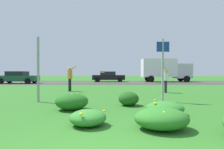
{
  "coord_description": "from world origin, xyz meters",
  "views": [
    {
      "loc": [
        0.16,
        -2.52,
        1.29
      ],
      "look_at": [
        0.11,
        8.59,
        1.18
      ],
      "focal_mm": 29.05,
      "sensor_mm": 36.0,
      "label": 1
    }
  ],
  "objects_px": {
    "sign_post_by_roadside": "(164,64)",
    "person_thrower_orange_shirt": "(71,77)",
    "box_truck_silver": "(166,69)",
    "sign_post_near_path": "(39,69)",
    "car_dark_green_leftmost": "(19,77)",
    "person_catcher_white_shirt": "(166,78)",
    "frisbee_orange": "(103,72)",
    "car_black_center_left": "(109,77)"
  },
  "relations": [
    {
      "from": "car_black_center_left",
      "to": "box_truck_silver",
      "type": "bearing_deg",
      "value": -0.0
    },
    {
      "from": "person_catcher_white_shirt",
      "to": "sign_post_near_path",
      "type": "bearing_deg",
      "value": -151.19
    },
    {
      "from": "person_thrower_orange_shirt",
      "to": "box_truck_silver",
      "type": "relative_size",
      "value": 0.27
    },
    {
      "from": "person_thrower_orange_shirt",
      "to": "frisbee_orange",
      "type": "bearing_deg",
      "value": -5.23
    },
    {
      "from": "person_thrower_orange_shirt",
      "to": "person_catcher_white_shirt",
      "type": "relative_size",
      "value": 1.02
    },
    {
      "from": "car_black_center_left",
      "to": "sign_post_by_roadside",
      "type": "bearing_deg",
      "value": -81.13
    },
    {
      "from": "person_catcher_white_shirt",
      "to": "frisbee_orange",
      "type": "height_order",
      "value": "person_catcher_white_shirt"
    },
    {
      "from": "sign_post_by_roadside",
      "to": "car_black_center_left",
      "type": "xyz_separation_m",
      "value": [
        -2.73,
        17.52,
        -0.94
      ]
    },
    {
      "from": "frisbee_orange",
      "to": "car_black_center_left",
      "type": "distance_m",
      "value": 13.2
    },
    {
      "from": "sign_post_by_roadside",
      "to": "box_truck_silver",
      "type": "distance_m",
      "value": 18.28
    },
    {
      "from": "sign_post_near_path",
      "to": "frisbee_orange",
      "type": "height_order",
      "value": "sign_post_near_path"
    },
    {
      "from": "sign_post_near_path",
      "to": "car_black_center_left",
      "type": "distance_m",
      "value": 17.78
    },
    {
      "from": "person_catcher_white_shirt",
      "to": "frisbee_orange",
      "type": "bearing_deg",
      "value": 170.81
    },
    {
      "from": "sign_post_near_path",
      "to": "frisbee_orange",
      "type": "relative_size",
      "value": 12.28
    },
    {
      "from": "car_black_center_left",
      "to": "person_thrower_orange_shirt",
      "type": "bearing_deg",
      "value": -100.65
    },
    {
      "from": "person_thrower_orange_shirt",
      "to": "car_black_center_left",
      "type": "height_order",
      "value": "person_thrower_orange_shirt"
    },
    {
      "from": "car_black_center_left",
      "to": "sign_post_near_path",
      "type": "bearing_deg",
      "value": -98.97
    },
    {
      "from": "car_dark_green_leftmost",
      "to": "sign_post_by_roadside",
      "type": "bearing_deg",
      "value": -45.17
    },
    {
      "from": "person_catcher_white_shirt",
      "to": "car_black_center_left",
      "type": "distance_m",
      "value": 14.41
    },
    {
      "from": "sign_post_near_path",
      "to": "person_thrower_orange_shirt",
      "type": "bearing_deg",
      "value": 85.89
    },
    {
      "from": "person_thrower_orange_shirt",
      "to": "frisbee_orange",
      "type": "relative_size",
      "value": 7.65
    },
    {
      "from": "person_thrower_orange_shirt",
      "to": "frisbee_orange",
      "type": "xyz_separation_m",
      "value": [
        2.28,
        -0.21,
        0.29
      ]
    },
    {
      "from": "sign_post_by_roadside",
      "to": "box_truck_silver",
      "type": "xyz_separation_m",
      "value": [
        5.21,
        17.52,
        0.12
      ]
    },
    {
      "from": "person_catcher_white_shirt",
      "to": "car_dark_green_leftmost",
      "type": "bearing_deg",
      "value": 146.09
    },
    {
      "from": "sign_post_by_roadside",
      "to": "car_dark_green_leftmost",
      "type": "xyz_separation_m",
      "value": [
        -13.45,
        13.53,
        -0.94
      ]
    },
    {
      "from": "sign_post_near_path",
      "to": "box_truck_silver",
      "type": "height_order",
      "value": "box_truck_silver"
    },
    {
      "from": "person_thrower_orange_shirt",
      "to": "sign_post_near_path",
      "type": "bearing_deg",
      "value": -94.11
    },
    {
      "from": "sign_post_near_path",
      "to": "car_dark_green_leftmost",
      "type": "distance_m",
      "value": 15.73
    },
    {
      "from": "person_catcher_white_shirt",
      "to": "car_black_center_left",
      "type": "height_order",
      "value": "person_catcher_white_shirt"
    },
    {
      "from": "person_catcher_white_shirt",
      "to": "car_black_center_left",
      "type": "xyz_separation_m",
      "value": [
        -3.95,
        13.85,
        -0.18
      ]
    },
    {
      "from": "person_thrower_orange_shirt",
      "to": "person_catcher_white_shirt",
      "type": "bearing_deg",
      "value": -7.78
    },
    {
      "from": "box_truck_silver",
      "to": "person_catcher_white_shirt",
      "type": "bearing_deg",
      "value": -106.07
    },
    {
      "from": "person_thrower_orange_shirt",
      "to": "car_dark_green_leftmost",
      "type": "bearing_deg",
      "value": 132.64
    },
    {
      "from": "box_truck_silver",
      "to": "frisbee_orange",
      "type": "bearing_deg",
      "value": -121.56
    },
    {
      "from": "frisbee_orange",
      "to": "box_truck_silver",
      "type": "xyz_separation_m",
      "value": [
        8.1,
        13.19,
        0.5
      ]
    },
    {
      "from": "person_thrower_orange_shirt",
      "to": "box_truck_silver",
      "type": "bearing_deg",
      "value": 51.34
    },
    {
      "from": "sign_post_by_roadside",
      "to": "box_truck_silver",
      "type": "height_order",
      "value": "box_truck_silver"
    },
    {
      "from": "sign_post_by_roadside",
      "to": "person_thrower_orange_shirt",
      "type": "bearing_deg",
      "value": 138.73
    },
    {
      "from": "car_black_center_left",
      "to": "box_truck_silver",
      "type": "height_order",
      "value": "box_truck_silver"
    },
    {
      "from": "sign_post_near_path",
      "to": "car_black_center_left",
      "type": "height_order",
      "value": "sign_post_near_path"
    },
    {
      "from": "frisbee_orange",
      "to": "box_truck_silver",
      "type": "relative_size",
      "value": 0.03
    },
    {
      "from": "car_dark_green_leftmost",
      "to": "car_black_center_left",
      "type": "relative_size",
      "value": 1.0
    }
  ]
}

